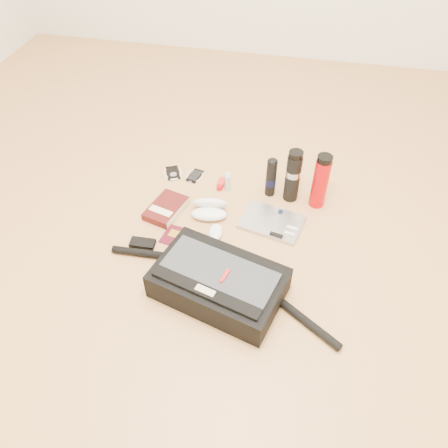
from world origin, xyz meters
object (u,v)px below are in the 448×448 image
Objects in this scene: thermos_black at (293,176)px; thermos_red at (320,181)px; messenger_bag at (218,282)px; book at (166,209)px; laptop at (272,222)px.

thermos_red is (0.13, -0.02, 0.00)m from thermos_black.
messenger_bag is at bearing -120.08° from thermos_red.
thermos_black reaches higher than book.
thermos_red is at bearing 75.53° from messenger_bag.
thermos_red reaches higher than book.
laptop is 1.13× the size of thermos_black.
book is (-0.51, -0.02, 0.01)m from laptop.
thermos_red is (0.20, 0.18, 0.13)m from laptop.
laptop is at bearing 85.04° from messenger_bag.
thermos_red is at bearing -7.54° from thermos_black.
book is 0.63m from thermos_black.
thermos_black is at bearing 84.96° from laptop.
thermos_black is at bearing 172.46° from thermos_red.
book is at bearing 145.84° from messenger_bag.
laptop is (0.16, 0.44, -0.06)m from messenger_bag.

